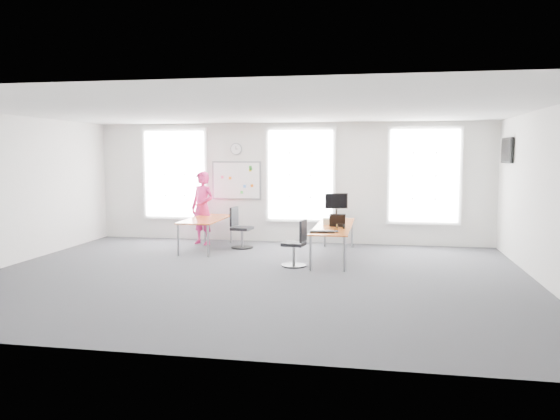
% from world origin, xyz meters
% --- Properties ---
extents(floor, '(10.00, 10.00, 0.00)m').
position_xyz_m(floor, '(0.00, 0.00, 0.00)').
color(floor, '#29292E').
rests_on(floor, ground).
extents(ceiling, '(10.00, 10.00, 0.00)m').
position_xyz_m(ceiling, '(0.00, 0.00, 3.00)').
color(ceiling, silver).
rests_on(ceiling, ground).
extents(wall_back, '(10.00, 0.00, 10.00)m').
position_xyz_m(wall_back, '(0.00, 4.00, 1.50)').
color(wall_back, silver).
rests_on(wall_back, ground).
extents(wall_front, '(10.00, 0.00, 10.00)m').
position_xyz_m(wall_front, '(0.00, -4.00, 1.50)').
color(wall_front, silver).
rests_on(wall_front, ground).
extents(wall_left, '(0.00, 10.00, 10.00)m').
position_xyz_m(wall_left, '(-5.00, 0.00, 1.50)').
color(wall_left, silver).
rests_on(wall_left, ground).
extents(wall_right, '(0.00, 10.00, 10.00)m').
position_xyz_m(wall_right, '(5.00, 0.00, 1.50)').
color(wall_right, silver).
rests_on(wall_right, ground).
extents(window_left, '(1.60, 0.06, 2.20)m').
position_xyz_m(window_left, '(-3.00, 3.97, 1.70)').
color(window_left, white).
rests_on(window_left, wall_back).
extents(window_mid, '(1.60, 0.06, 2.20)m').
position_xyz_m(window_mid, '(0.30, 3.97, 1.70)').
color(window_mid, white).
rests_on(window_mid, wall_back).
extents(window_right, '(1.60, 0.06, 2.20)m').
position_xyz_m(window_right, '(3.30, 3.97, 1.70)').
color(window_right, white).
rests_on(window_right, wall_back).
extents(desk_right, '(0.77, 2.88, 0.70)m').
position_xyz_m(desk_right, '(1.30, 2.06, 0.65)').
color(desk_right, '#D4601E').
rests_on(desk_right, ground).
extents(desk_left, '(0.80, 1.99, 0.73)m').
position_xyz_m(desk_left, '(-1.72, 2.60, 0.67)').
color(desk_left, '#D4601E').
rests_on(desk_left, ground).
extents(chair_right, '(0.50, 0.50, 0.93)m').
position_xyz_m(chair_right, '(0.65, 1.02, 0.41)').
color(chair_right, black).
rests_on(chair_right, ground).
extents(chair_left, '(0.52, 0.52, 0.97)m').
position_xyz_m(chair_left, '(-0.99, 2.90, 0.43)').
color(chair_left, black).
rests_on(chair_left, ground).
extents(person, '(0.77, 0.65, 1.80)m').
position_xyz_m(person, '(-2.03, 3.26, 0.90)').
color(person, '#CF266B').
rests_on(person, ground).
extents(whiteboard, '(1.20, 0.03, 0.90)m').
position_xyz_m(whiteboard, '(-1.35, 3.97, 1.55)').
color(whiteboard, white).
rests_on(whiteboard, wall_back).
extents(wall_clock, '(0.30, 0.04, 0.30)m').
position_xyz_m(wall_clock, '(-1.35, 3.97, 2.35)').
color(wall_clock, gray).
rests_on(wall_clock, wall_back).
extents(tv, '(0.06, 0.90, 0.55)m').
position_xyz_m(tv, '(4.95, 3.00, 2.30)').
color(tv, black).
rests_on(tv, wall_right).
extents(keyboard, '(0.51, 0.25, 0.02)m').
position_xyz_m(keyboard, '(1.16, 0.98, 0.71)').
color(keyboard, black).
rests_on(keyboard, desk_right).
extents(mouse, '(0.07, 0.12, 0.04)m').
position_xyz_m(mouse, '(1.45, 1.00, 0.72)').
color(mouse, black).
rests_on(mouse, desk_right).
extents(lens_cap, '(0.08, 0.08, 0.01)m').
position_xyz_m(lens_cap, '(1.40, 1.32, 0.70)').
color(lens_cap, black).
rests_on(lens_cap, desk_right).
extents(headphones, '(0.18, 0.10, 0.11)m').
position_xyz_m(headphones, '(1.47, 1.56, 0.75)').
color(headphones, black).
rests_on(headphones, desk_right).
extents(laptop_sleeve, '(0.34, 0.21, 0.27)m').
position_xyz_m(laptop_sleeve, '(1.39, 1.82, 0.83)').
color(laptop_sleeve, black).
rests_on(laptop_sleeve, desk_right).
extents(paper_stack, '(0.38, 0.30, 0.12)m').
position_xyz_m(paper_stack, '(1.23, 2.27, 0.76)').
color(paper_stack, beige).
rests_on(paper_stack, desk_right).
extents(monitor, '(0.52, 0.23, 0.60)m').
position_xyz_m(monitor, '(1.26, 3.29, 1.06)').
color(monitor, black).
rests_on(monitor, desk_right).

